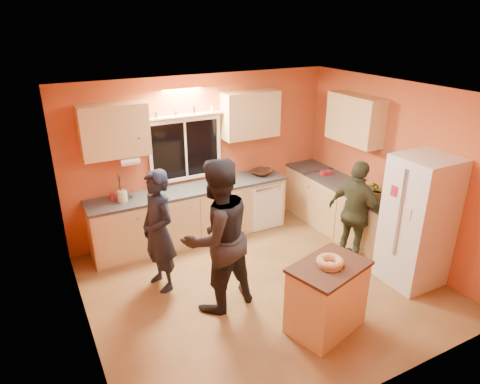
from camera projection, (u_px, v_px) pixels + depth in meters
ground at (263, 286)px, 5.86m from camera, size 4.50×4.50×0.00m
room_shell at (258, 164)px, 5.62m from camera, size 4.54×4.04×2.61m
back_counter at (212, 209)px, 7.08m from camera, size 4.23×0.62×0.90m
right_counter at (352, 214)px, 6.93m from camera, size 0.62×1.84×0.90m
refrigerator at (418, 221)px, 5.67m from camera, size 0.72×0.70×1.80m
island at (327, 297)px, 4.92m from camera, size 1.01×0.82×0.86m
bundt_pastry at (330, 262)px, 4.74m from camera, size 0.31×0.31×0.09m
person_left at (159, 231)px, 5.55m from camera, size 0.52×0.68×1.67m
person_center at (217, 237)px, 5.12m from camera, size 1.07×0.90×1.96m
person_right at (356, 214)px, 6.15m from camera, size 0.60×0.99×1.58m
mixing_bowl at (261, 172)px, 7.29m from camera, size 0.44×0.44×0.08m
utensil_crock at (122, 196)px, 6.25m from camera, size 0.14×0.14×0.17m
potted_plant at (378, 190)px, 6.29m from camera, size 0.32×0.29×0.31m
red_box at (326, 173)px, 7.30m from camera, size 0.18×0.15×0.07m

